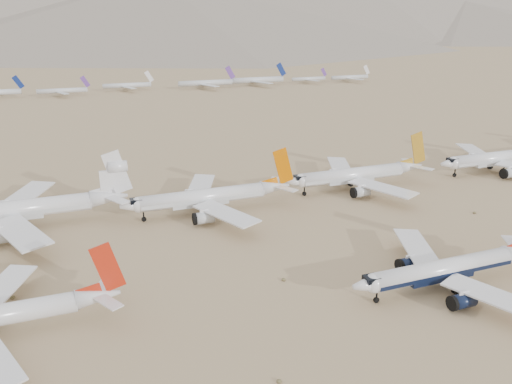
# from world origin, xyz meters

# --- Properties ---
(ground) EXTENTS (7000.00, 7000.00, 0.00)m
(ground) POSITION_xyz_m (0.00, 0.00, 0.00)
(ground) COLOR #9A7F5A
(ground) RESTS_ON ground
(main_airliner) EXTENTS (45.67, 44.60, 16.12)m
(main_airliner) POSITION_xyz_m (1.51, -0.39, 4.43)
(main_airliner) COLOR white
(main_airliner) RESTS_ON ground
(row2_navy_widebody) EXTENTS (51.58, 50.44, 18.35)m
(row2_navy_widebody) POSITION_xyz_m (78.24, 61.80, 5.12)
(row2_navy_widebody) COLOR white
(row2_navy_widebody) RESTS_ON ground
(row2_gold_tail) EXTENTS (50.05, 48.95, 17.82)m
(row2_gold_tail) POSITION_xyz_m (17.90, 62.82, 4.98)
(row2_gold_tail) COLOR white
(row2_gold_tail) RESTS_ON ground
(row2_orange_tail) EXTENTS (49.50, 48.42, 17.66)m
(row2_orange_tail) POSITION_xyz_m (-34.19, 59.31, 4.95)
(row2_orange_tail) COLOR white
(row2_orange_tail) RESTS_ON ground
(row2_white_trijet) EXTENTS (55.75, 54.49, 19.76)m
(row2_white_trijet) POSITION_xyz_m (-84.61, 65.86, 5.72)
(row2_white_trijet) COLOR white
(row2_white_trijet) RESTS_ON ground
(distant_storage_row) EXTENTS (466.83, 56.42, 16.32)m
(distant_storage_row) POSITION_xyz_m (-28.86, 328.28, 4.45)
(distant_storage_row) COLOR silver
(distant_storage_row) RESTS_ON ground
(foothills) EXTENTS (4637.50, 1395.00, 155.00)m
(foothills) POSITION_xyz_m (526.68, 1100.00, 67.15)
(foothills) COLOR slate
(foothills) RESTS_ON ground
(desert_scrub) EXTENTS (233.60, 121.67, 0.63)m
(desert_scrub) POSITION_xyz_m (-20.73, -21.89, 0.28)
(desert_scrub) COLOR brown
(desert_scrub) RESTS_ON ground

